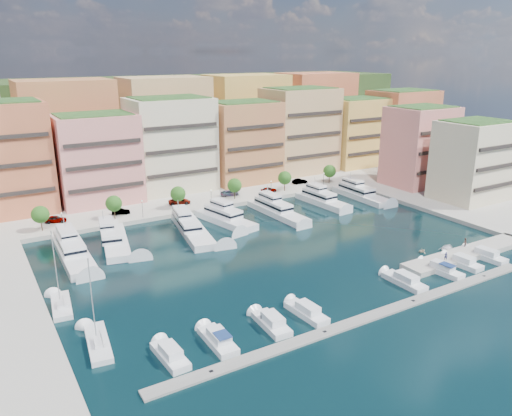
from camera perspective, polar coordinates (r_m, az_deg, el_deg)
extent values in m
plane|color=black|center=(102.16, 2.63, -4.72)|extent=(400.00, 400.00, 0.00)
cube|color=#9E998E|center=(155.03, -10.11, 2.79)|extent=(220.00, 64.00, 2.00)
cube|color=#9E998E|center=(140.01, 26.27, -0.37)|extent=(34.00, 76.00, 2.00)
cube|color=#213716|center=(199.61, -15.13, 5.72)|extent=(240.00, 40.00, 58.00)
cube|color=gray|center=(79.43, 13.03, -12.05)|extent=(72.00, 2.20, 0.35)
cube|color=#9E998E|center=(107.30, 22.97, -5.05)|extent=(32.00, 5.00, 2.00)
cube|color=#DB6D49|center=(133.22, -26.78, 4.97)|extent=(20.00, 16.00, 26.00)
cube|color=black|center=(125.14, -26.43, 4.32)|extent=(18.40, 0.50, 0.90)
cube|color=tan|center=(134.66, -17.69, 5.27)|extent=(20.00, 15.00, 22.00)
cube|color=black|center=(127.27, -16.85, 4.67)|extent=(18.40, 0.50, 0.90)
cube|color=#1E431A|center=(132.88, -18.15, 10.07)|extent=(17.60, 13.20, 0.80)
cube|color=beige|center=(142.33, -9.68, 7.08)|extent=(22.00, 16.00, 25.00)
cube|color=black|center=(134.79, -8.38, 6.57)|extent=(20.24, 0.50, 0.90)
cube|color=#1E431A|center=(140.63, -9.96, 12.25)|extent=(19.36, 14.08, 0.80)
cube|color=#B57E44|center=(150.00, -1.49, 7.46)|extent=(20.00, 15.00, 23.00)
cube|color=black|center=(143.40, 0.05, 7.00)|extent=(18.40, 0.50, 0.90)
cube|color=#1E431A|center=(148.39, -1.52, 11.99)|extent=(17.60, 13.20, 0.80)
cube|color=tan|center=(163.15, 4.98, 8.74)|extent=(22.00, 16.00, 26.00)
cube|color=black|center=(156.62, 6.75, 8.33)|extent=(20.24, 0.50, 0.90)
cube|color=#1E431A|center=(161.68, 5.10, 13.44)|extent=(19.36, 14.08, 0.80)
cube|color=#EAB455|center=(175.63, 11.25, 8.44)|extent=(20.00, 15.00, 22.00)
cube|color=black|center=(170.04, 13.00, 8.04)|extent=(18.40, 0.50, 0.90)
cube|color=#1E431A|center=(174.28, 11.47, 12.14)|extent=(17.60, 13.20, 0.80)
cube|color=#DB6D49|center=(188.01, 16.28, 8.96)|extent=(22.00, 16.00, 24.00)
cube|color=black|center=(182.55, 18.18, 8.56)|extent=(20.24, 0.50, 0.90)
cube|color=#1E431A|center=(186.73, 16.61, 12.72)|extent=(19.36, 14.08, 0.80)
cube|color=tan|center=(153.51, 18.19, 6.64)|extent=(18.00, 14.00, 22.00)
cube|color=black|center=(148.95, 20.27, 6.12)|extent=(16.56, 0.50, 0.90)
cube|color=#1E431A|center=(151.95, 18.60, 10.85)|extent=(15.84, 12.32, 0.80)
cube|color=beige|center=(142.80, 23.55, 4.88)|extent=(18.00, 14.00, 20.00)
cube|color=black|center=(138.83, 25.94, 4.25)|extent=(16.56, 0.50, 0.90)
cube|color=#1E431A|center=(141.16, 24.06, 9.00)|extent=(15.84, 12.32, 0.80)
cube|color=#B57E44|center=(156.76, -20.67, 8.08)|extent=(26.00, 18.00, 30.00)
cube|color=tan|center=(164.71, -10.30, 9.32)|extent=(26.00, 18.00, 30.00)
cube|color=#EAB455|center=(177.43, -1.09, 10.16)|extent=(26.00, 18.00, 30.00)
cube|color=#DB6D49|center=(194.00, 6.75, 10.67)|extent=(26.00, 18.00, 30.00)
cylinder|color=#473323|center=(118.48, -23.31, -1.73)|extent=(0.24, 0.24, 3.00)
sphere|color=#154C17|center=(117.81, -23.44, -0.69)|extent=(3.80, 3.80, 3.80)
cylinder|color=#473323|center=(121.22, -15.86, -0.52)|extent=(0.24, 0.24, 3.00)
sphere|color=#154C17|center=(120.57, -15.95, 0.50)|extent=(3.80, 3.80, 3.80)
cylinder|color=#473323|center=(125.96, -8.86, 0.62)|extent=(0.24, 0.24, 3.00)
sphere|color=#154C17|center=(125.33, -8.91, 1.60)|extent=(3.80, 3.80, 3.80)
cylinder|color=#473323|center=(132.47, -2.46, 1.66)|extent=(0.24, 0.24, 3.00)
sphere|color=#154C17|center=(131.87, -2.47, 2.60)|extent=(3.80, 3.80, 3.80)
cylinder|color=#473323|center=(140.51, 3.29, 2.57)|extent=(0.24, 0.24, 3.00)
sphere|color=#154C17|center=(139.95, 3.30, 3.46)|extent=(3.80, 3.80, 3.80)
cylinder|color=#473323|center=(149.83, 8.37, 3.35)|extent=(0.24, 0.24, 3.00)
sphere|color=#154C17|center=(149.30, 8.41, 4.19)|extent=(3.80, 3.80, 3.80)
cylinder|color=black|center=(116.65, -21.24, -1.51)|extent=(0.10, 0.10, 4.00)
sphere|color=#FFF2CC|center=(116.04, -21.35, -0.55)|extent=(0.30, 0.30, 0.30)
cylinder|color=black|center=(120.53, -12.85, -0.14)|extent=(0.10, 0.10, 4.00)
sphere|color=#FFF2CC|center=(119.94, -12.91, 0.79)|extent=(0.30, 0.30, 0.30)
cylinder|color=black|center=(126.87, -5.14, 1.12)|extent=(0.10, 0.10, 4.00)
sphere|color=#FFF2CC|center=(126.31, -5.16, 2.01)|extent=(0.30, 0.30, 0.30)
cylinder|color=black|center=(135.32, 1.73, 2.23)|extent=(0.10, 0.10, 4.00)
sphere|color=#FFF2CC|center=(134.80, 1.74, 3.07)|extent=(0.30, 0.30, 0.30)
cylinder|color=black|center=(145.52, 7.72, 3.16)|extent=(0.10, 0.10, 4.00)
sphere|color=#FFF2CC|center=(145.04, 7.76, 3.95)|extent=(0.30, 0.30, 0.30)
cube|color=silver|center=(104.41, -20.13, -5.12)|extent=(5.65, 23.64, 2.30)
cube|color=silver|center=(105.86, -20.51, -3.66)|extent=(4.47, 13.04, 1.80)
cube|color=black|center=(105.86, -20.51, -3.66)|extent=(4.53, 13.10, 0.55)
cube|color=silver|center=(107.08, -20.79, -2.54)|extent=(3.21, 7.13, 1.40)
cylinder|color=#B2B2B7|center=(107.91, -21.02, -1.52)|extent=(0.14, 0.14, 1.80)
cube|color=silver|center=(107.79, -15.74, -3.98)|extent=(8.60, 20.34, 2.30)
cube|color=silver|center=(108.89, -16.11, -2.64)|extent=(5.98, 11.44, 1.80)
cube|color=black|center=(108.89, -16.11, -2.64)|extent=(6.05, 11.51, 0.55)
cube|color=silver|center=(109.83, -16.40, -1.61)|extent=(3.97, 6.39, 1.40)
cylinder|color=#B2B2B7|center=(110.44, -16.63, -0.65)|extent=(0.14, 0.14, 1.80)
cube|color=black|center=(107.95, -15.72, -4.20)|extent=(8.66, 20.40, 0.35)
cube|color=silver|center=(111.41, -7.26, -2.73)|extent=(8.71, 23.41, 2.30)
cube|color=silver|center=(112.72, -7.77, -1.40)|extent=(6.07, 13.10, 1.80)
cube|color=black|center=(112.72, -7.77, -1.40)|extent=(6.14, 13.17, 0.55)
cube|color=silver|center=(113.83, -8.17, -0.38)|extent=(4.03, 7.27, 1.40)
cylinder|color=#B2B2B7|center=(114.58, -8.48, 0.56)|extent=(0.14, 0.14, 1.80)
cube|color=silver|center=(117.35, -3.50, -1.56)|extent=(8.36, 18.58, 2.30)
cube|color=silver|center=(118.22, -3.92, -0.38)|extent=(5.85, 10.48, 1.80)
cube|color=black|center=(118.22, -3.92, -0.38)|extent=(5.93, 10.56, 0.55)
cube|color=silver|center=(118.97, -4.25, 0.53)|extent=(3.90, 5.87, 1.40)
cylinder|color=#B2B2B7|center=(119.45, -4.50, 1.40)|extent=(0.14, 0.14, 1.80)
cube|color=silver|center=(122.70, 2.50, -0.69)|extent=(5.38, 21.13, 2.30)
cube|color=silver|center=(123.75, 1.98, 0.47)|extent=(4.19, 11.67, 1.80)
cube|color=black|center=(123.75, 1.98, 0.47)|extent=(4.25, 11.73, 0.55)
cube|color=silver|center=(124.65, 1.57, 1.37)|extent=(2.98, 6.39, 1.40)
cylinder|color=#B2B2B7|center=(125.24, 1.26, 2.21)|extent=(0.14, 0.14, 1.80)
cube|color=black|center=(122.84, 2.49, -0.89)|extent=(5.44, 21.18, 0.35)
cube|color=silver|center=(132.70, 7.64, 0.58)|extent=(5.74, 17.75, 2.30)
cube|color=silver|center=(133.45, 7.21, 1.61)|extent=(4.43, 9.84, 1.80)
cube|color=black|center=(133.45, 7.21, 1.61)|extent=(4.49, 9.90, 0.55)
cube|color=silver|center=(134.08, 6.87, 2.41)|extent=(3.13, 5.41, 1.40)
cylinder|color=#B2B2B7|center=(134.48, 6.62, 3.16)|extent=(0.14, 0.14, 1.80)
cube|color=silver|center=(139.91, 11.93, 1.23)|extent=(5.51, 19.62, 2.30)
cube|color=silver|center=(140.74, 11.45, 2.23)|extent=(4.39, 10.82, 1.80)
cube|color=black|center=(140.74, 11.45, 2.23)|extent=(4.45, 10.89, 0.55)
cube|color=silver|center=(141.46, 11.07, 3.00)|extent=(3.16, 5.92, 1.40)
cylinder|color=#B2B2B7|center=(141.92, 10.79, 3.73)|extent=(0.14, 0.14, 1.80)
cube|color=white|center=(69.08, -9.78, -16.48)|extent=(2.99, 7.62, 1.40)
cube|color=white|center=(68.07, -9.72, -15.73)|extent=(2.21, 3.70, 1.10)
cube|color=black|center=(69.40, -10.18, -15.29)|extent=(1.88, 0.20, 0.55)
cube|color=white|center=(71.35, -4.39, -15.04)|extent=(2.90, 7.98, 1.40)
cube|color=white|center=(70.35, -4.26, -14.30)|extent=(2.22, 3.84, 1.10)
cube|color=black|center=(71.70, -4.85, -13.89)|extent=(2.00, 0.13, 0.55)
cube|color=navy|center=(69.25, -3.87, -14.27)|extent=(1.98, 2.41, 0.12)
cube|color=white|center=(75.02, 1.76, -13.23)|extent=(3.31, 7.83, 1.40)
cube|color=white|center=(74.09, 1.94, -12.49)|extent=(2.44, 3.81, 1.10)
cube|color=black|center=(75.33, 1.29, -12.16)|extent=(2.04, 0.23, 0.55)
cube|color=white|center=(78.18, 5.76, -11.95)|extent=(3.07, 8.18, 1.40)
cube|color=white|center=(77.27, 5.97, -11.24)|extent=(2.25, 3.97, 1.10)
cube|color=black|center=(78.52, 5.25, -10.93)|extent=(1.86, 0.21, 0.55)
cube|color=white|center=(91.05, 16.56, -8.18)|extent=(2.82, 8.35, 1.40)
cube|color=white|center=(90.27, 16.82, -7.53)|extent=(2.19, 4.01, 1.10)
cube|color=black|center=(91.37, 16.04, -7.32)|extent=(2.00, 0.11, 0.55)
cube|color=white|center=(97.60, 20.28, -6.79)|extent=(3.31, 8.79, 1.40)
cube|color=white|center=(96.86, 20.56, -6.17)|extent=(2.32, 4.29, 1.10)
cube|color=black|center=(97.92, 19.77, -5.98)|extent=(1.77, 0.28, 0.55)
cube|color=navy|center=(96.02, 21.11, -6.05)|extent=(1.97, 2.74, 0.12)
cube|color=white|center=(102.15, 22.46, -5.96)|extent=(3.23, 7.63, 1.40)
cube|color=white|center=(101.47, 22.71, -5.35)|extent=(2.38, 3.71, 1.10)
cube|color=black|center=(102.36, 22.03, -5.22)|extent=(1.99, 0.22, 0.55)
cube|color=white|center=(107.33, 24.64, -5.11)|extent=(3.32, 8.56, 1.40)
cube|color=white|center=(106.66, 24.91, -4.54)|extent=(2.40, 4.17, 1.10)
cube|color=black|center=(107.60, 24.16, -4.39)|extent=(1.94, 0.25, 0.55)
cube|color=silver|center=(74.09, -17.58, -14.61)|extent=(4.07, 10.53, 1.20)
cube|color=silver|center=(72.76, -17.45, -14.40)|extent=(1.99, 2.76, 0.60)
cylinder|color=#B2B2B7|center=(71.35, -18.17, -9.89)|extent=(0.14, 0.14, 12.00)
cylinder|color=#B2B2B7|center=(71.97, -17.40, -14.12)|extent=(0.68, 4.59, 0.10)
cube|color=silver|center=(85.50, -21.33, -10.48)|extent=(3.84, 9.23, 1.20)
cube|color=silver|center=(84.31, -21.29, -10.19)|extent=(1.93, 2.42, 0.60)
cylinder|color=#B2B2B7|center=(83.17, -21.88, -6.31)|extent=(0.14, 0.14, 12.00)
cylinder|color=#B2B2B7|center=(83.60, -21.28, -9.90)|extent=(0.58, 4.02, 0.10)
imported|color=white|center=(108.85, 21.03, -4.26)|extent=(4.83, 4.26, 0.83)
imported|color=beige|center=(114.82, 24.14, -3.55)|extent=(1.77, 1.66, 0.75)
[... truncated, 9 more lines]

